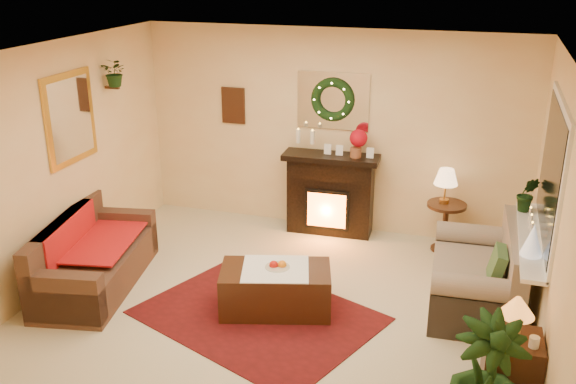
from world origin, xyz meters
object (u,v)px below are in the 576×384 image
(fireplace, at_px, (330,192))
(end_table_square, at_px, (511,367))
(coffee_table, at_px, (276,292))
(loveseat, at_px, (476,268))
(side_table_round, at_px, (445,226))
(sofa, at_px, (95,250))

(fireplace, bearing_deg, end_table_square, -54.04)
(coffee_table, bearing_deg, loveseat, 4.47)
(end_table_square, bearing_deg, side_table_round, 105.60)
(sofa, distance_m, coffee_table, 2.05)
(sofa, xyz_separation_m, side_table_round, (3.55, 2.05, -0.10))
(side_table_round, relative_size, coffee_table, 0.56)
(coffee_table, bearing_deg, sofa, 166.29)
(sofa, distance_m, side_table_round, 4.11)
(fireplace, relative_size, end_table_square, 1.96)
(side_table_round, bearing_deg, loveseat, -71.96)
(fireplace, height_order, coffee_table, fireplace)
(end_table_square, bearing_deg, loveseat, 103.43)
(fireplace, height_order, side_table_round, fireplace)
(side_table_round, bearing_deg, fireplace, 175.05)
(sofa, bearing_deg, fireplace, 35.41)
(loveseat, height_order, coffee_table, loveseat)
(side_table_round, distance_m, end_table_square, 2.77)
(side_table_round, relative_size, end_table_square, 1.11)
(loveseat, relative_size, side_table_round, 2.43)
(sofa, height_order, end_table_square, sofa)
(fireplace, distance_m, loveseat, 2.33)
(sofa, bearing_deg, end_table_square, -19.09)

